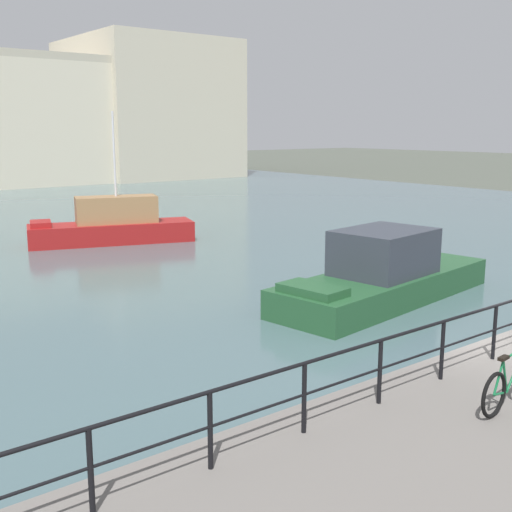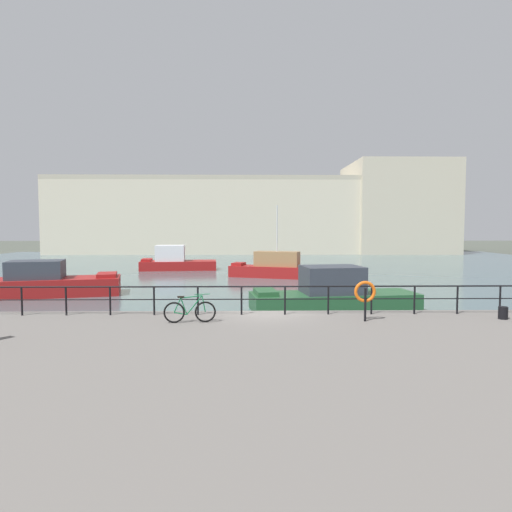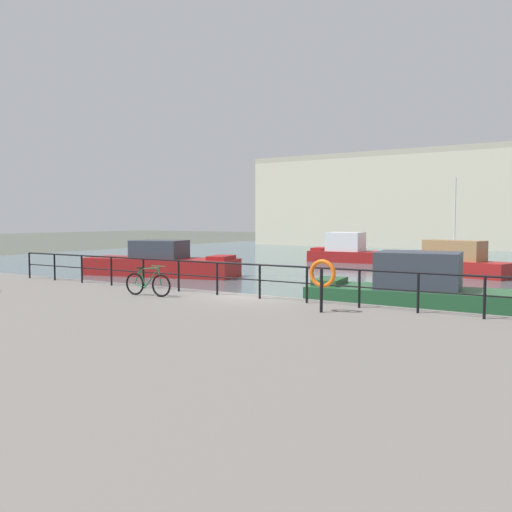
{
  "view_description": "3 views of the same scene",
  "coord_description": "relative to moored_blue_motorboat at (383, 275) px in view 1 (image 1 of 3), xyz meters",
  "views": [
    {
      "loc": [
        -11.62,
        -7.04,
        5.38
      ],
      "look_at": [
        -2.67,
        4.37,
        2.48
      ],
      "focal_mm": 44.85,
      "sensor_mm": 36.0,
      "label": 1
    },
    {
      "loc": [
        -0.74,
        -17.24,
        4.34
      ],
      "look_at": [
        -0.33,
        4.63,
        2.91
      ],
      "focal_mm": 31.5,
      "sensor_mm": 36.0,
      "label": 2
    },
    {
      "loc": [
        9.4,
        -14.9,
        3.5
      ],
      "look_at": [
        -1.75,
        2.85,
        2.11
      ],
      "focal_mm": 38.26,
      "sensor_mm": 36.0,
      "label": 3
    }
  ],
  "objects": [
    {
      "name": "ground_plane",
      "position": [
        -3.68,
        -5.94,
        -0.82
      ],
      "size": [
        240.0,
        240.0,
        0.0
      ],
      "primitive_type": "plane",
      "color": "#4C5147"
    },
    {
      "name": "water_basin",
      "position": [
        -3.68,
        24.26,
        -0.82
      ],
      "size": [
        80.0,
        60.0,
        0.01
      ],
      "primitive_type": "cube",
      "color": "#476066",
      "rests_on": "ground_plane"
    },
    {
      "name": "moored_blue_motorboat",
      "position": [
        0.0,
        0.0,
        0.0
      ],
      "size": [
        8.93,
        3.8,
        2.28
      ],
      "rotation": [
        0.0,
        0.0,
        3.28
      ],
      "color": "#23512D",
      "rests_on": "water_basin"
    },
    {
      "name": "moored_white_yacht",
      "position": [
        -2.14,
        14.88,
        0.03
      ],
      "size": [
        7.86,
        4.31,
        6.14
      ],
      "rotation": [
        0.0,
        0.0,
        2.82
      ],
      "color": "maroon",
      "rests_on": "water_basin"
    },
    {
      "name": "parked_bicycle",
      "position": [
        -6.39,
        -8.05,
        0.65
      ],
      "size": [
        1.77,
        0.21,
        0.98
      ],
      "rotation": [
        0.0,
        0.0,
        0.09
      ],
      "color": "black",
      "rests_on": "quay_promenade"
    }
  ]
}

